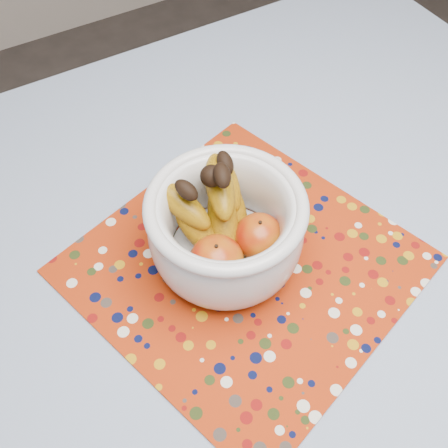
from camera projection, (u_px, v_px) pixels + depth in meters
name	position (u px, v px, depth m)	size (l,w,h in m)	color
table	(301.00, 325.00, 0.81)	(1.20, 1.20, 0.75)	brown
tablecloth	(308.00, 300.00, 0.75)	(1.32, 1.32, 0.01)	slate
placemat	(244.00, 264.00, 0.77)	(0.43, 0.43, 0.00)	#962608
fruit_bowl	(223.00, 222.00, 0.72)	(0.22, 0.23, 0.17)	silver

